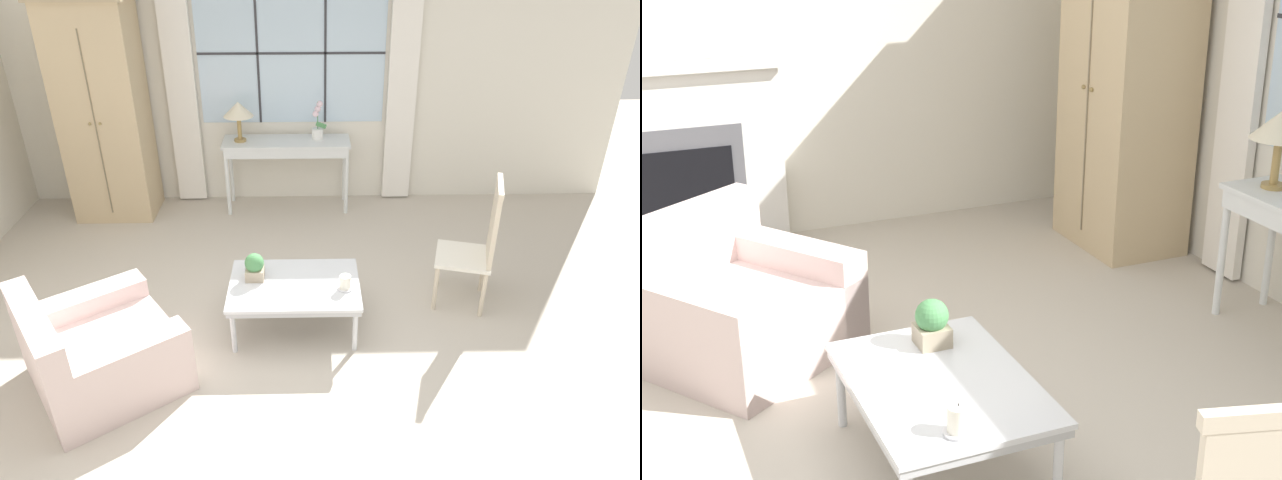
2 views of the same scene
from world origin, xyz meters
The scene contains 8 objects.
wall_left centered at (-3.03, 0.60, 1.40)m, with size 0.06×7.20×2.80m, color silver.
fireplace centered at (-2.91, -0.13, 0.75)m, with size 0.34×1.42×2.25m.
armoire centered at (-1.93, 2.65, 1.14)m, with size 0.89×0.65×2.28m.
table_lamp centered at (-0.56, 2.72, 1.12)m, with size 0.32×0.32×0.43m.
armchair_upholstered centered at (-1.29, -0.06, 0.25)m, with size 1.29×1.30×0.75m.
coffee_table centered at (0.04, 0.54, 0.36)m, with size 1.01×0.71×0.41m.
potted_plant_small centered at (-0.27, 0.62, 0.51)m, with size 0.15×0.15×0.22m.
pillar_candle centered at (0.43, 0.46, 0.46)m, with size 0.12×0.12×0.13m.
Camera 2 is at (3.02, -0.62, 2.25)m, focal length 50.00 mm.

